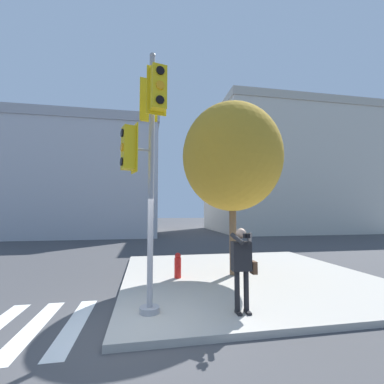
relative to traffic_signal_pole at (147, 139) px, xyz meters
The scene contains 8 objects.
ground_plane 3.85m from the traffic_signal_pole, 103.07° to the right, with size 160.00×160.00×0.00m, color #424244.
sidewalk_corner 5.76m from the traffic_signal_pole, 40.42° to the left, with size 8.00×8.00×0.14m.
traffic_signal_pole is the anchor object (origin of this frame).
person_photographer 3.31m from the traffic_signal_pole, ahead, with size 0.58×0.54×1.74m.
street_tree 3.99m from the traffic_signal_pole, 43.63° to the left, with size 3.37×3.37×5.81m.
fire_hydrant 4.35m from the traffic_signal_pole, 69.16° to the left, with size 0.21×0.27×0.78m.
building_left 23.21m from the traffic_signal_pole, 103.69° to the left, with size 13.13×13.64×10.53m.
building_right 27.40m from the traffic_signal_pole, 54.57° to the left, with size 16.23×12.64×13.64m.
Camera 1 is at (0.14, -4.87, 2.24)m, focal length 24.00 mm.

